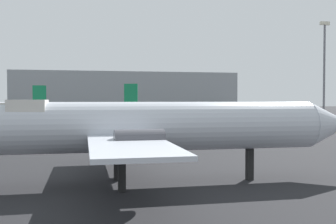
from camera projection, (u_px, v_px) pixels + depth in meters
name	position (u px, v px, depth m)	size (l,w,h in m)	color
airplane_at_gate	(134.00, 127.00, 28.35)	(34.05, 24.51, 10.66)	silver
airplane_distant	(179.00, 113.00, 76.27)	(26.34, 18.74, 9.03)	white
light_mast_right	(324.00, 68.00, 95.32)	(2.40, 0.50, 24.39)	slate
terminal_building	(125.00, 95.00, 149.53)	(77.71, 27.64, 15.52)	#999EA3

